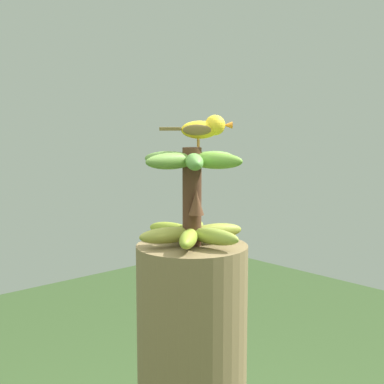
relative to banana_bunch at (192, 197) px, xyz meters
The scene contains 2 objects.
banana_bunch is the anchor object (origin of this frame).
perched_bird 0.17m from the banana_bunch, ahead, with size 0.15×0.13×0.08m.
Camera 1 is at (-0.93, -1.01, 1.64)m, focal length 54.35 mm.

